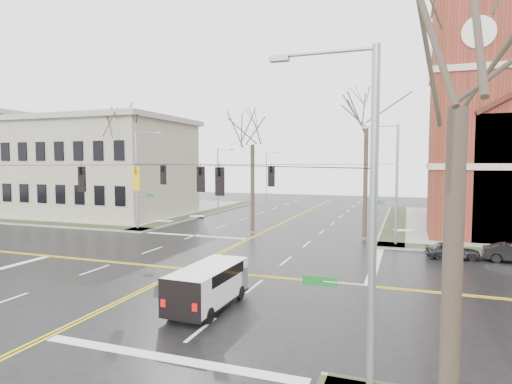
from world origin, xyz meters
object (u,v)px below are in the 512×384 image
(tree_ne, at_px, (367,120))
(signal_pole_ne, at_px, (394,181))
(signal_pole_se, at_px, (366,219))
(streetlight_north_b, at_px, (267,173))
(signal_pole_nw, at_px, (138,177))
(parked_car_a, at_px, (452,250))
(streetlight_north_a, at_px, (219,177))
(tree_nw_far, at_px, (122,131))
(cargo_van, at_px, (210,282))
(tree_se, at_px, (459,81))
(tree_nw_near, at_px, (252,139))

(tree_ne, bearing_deg, signal_pole_ne, -45.89)
(signal_pole_se, bearing_deg, streetlight_north_b, 110.27)
(signal_pole_nw, height_order, parked_car_a, signal_pole_nw)
(streetlight_north_a, height_order, tree_ne, tree_ne)
(parked_car_a, distance_m, tree_nw_far, 31.10)
(signal_pole_nw, relative_size, tree_ne, 0.66)
(parked_car_a, bearing_deg, cargo_van, 134.42)
(signal_pole_se, distance_m, tree_se, 3.96)
(streetlight_north_b, bearing_deg, tree_nw_far, -95.92)
(parked_car_a, bearing_deg, streetlight_north_a, 45.37)
(cargo_van, xyz_separation_m, tree_nw_far, (-18.47, 18.73, 8.34))
(signal_pole_nw, xyz_separation_m, tree_nw_far, (-2.94, 1.69, 4.47))
(signal_pole_nw, distance_m, tree_ne, 21.03)
(tree_se, bearing_deg, cargo_van, 137.92)
(parked_car_a, relative_size, tree_nw_far, 0.25)
(tree_nw_near, bearing_deg, tree_ne, 1.12)
(tree_nw_near, bearing_deg, parked_car_a, -18.72)
(signal_pole_ne, relative_size, tree_se, 0.83)
(tree_nw_far, bearing_deg, streetlight_north_b, 84.08)
(streetlight_north_b, distance_m, tree_nw_near, 35.89)
(signal_pole_ne, xyz_separation_m, tree_se, (1.78, -25.06, 2.88))
(signal_pole_nw, distance_m, parked_car_a, 27.02)
(signal_pole_ne, relative_size, streetlight_north_a, 1.12)
(signal_pole_nw, distance_m, tree_nw_near, 11.27)
(streetlight_north_a, relative_size, parked_car_a, 2.42)
(parked_car_a, relative_size, tree_ne, 0.24)
(tree_ne, bearing_deg, streetlight_north_a, 144.33)
(tree_ne, bearing_deg, signal_pole_se, -84.77)
(streetlight_north_a, bearing_deg, tree_nw_far, -103.71)
(signal_pole_se, distance_m, tree_nw_near, 28.20)
(parked_car_a, height_order, tree_nw_far, tree_nw_far)
(streetlight_north_b, distance_m, tree_ne, 39.72)
(tree_se, bearing_deg, streetlight_north_a, 119.75)
(signal_pole_nw, bearing_deg, signal_pole_ne, 0.00)
(tree_ne, height_order, tree_se, tree_ne)
(signal_pole_nw, xyz_separation_m, cargo_van, (15.53, -17.04, -3.87))
(streetlight_north_a, distance_m, tree_nw_near, 17.79)
(tree_se, bearing_deg, tree_ne, 98.49)
(signal_pole_ne, height_order, signal_pole_nw, same)
(tree_se, bearing_deg, signal_pole_se, 130.77)
(streetlight_north_a, bearing_deg, signal_pole_se, -60.91)
(signal_pole_ne, relative_size, streetlight_north_b, 1.12)
(signal_pole_nw, xyz_separation_m, parked_car_a, (26.46, -3.21, -4.39))
(streetlight_north_a, height_order, tree_se, tree_se)
(signal_pole_se, bearing_deg, cargo_van, 140.01)
(signal_pole_nw, relative_size, signal_pole_se, 1.00)
(tree_nw_far, height_order, tree_ne, tree_ne)
(signal_pole_ne, height_order, streetlight_north_b, signal_pole_ne)
(streetlight_north_b, bearing_deg, tree_se, -68.90)
(signal_pole_nw, xyz_separation_m, streetlight_north_b, (0.67, 36.50, -0.48))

